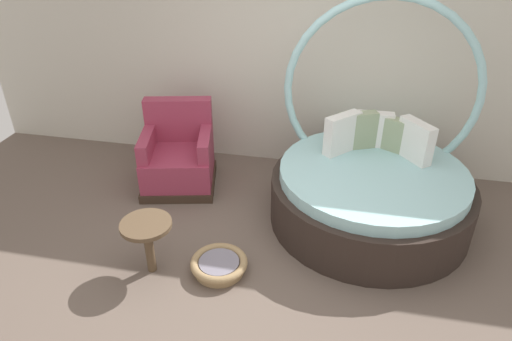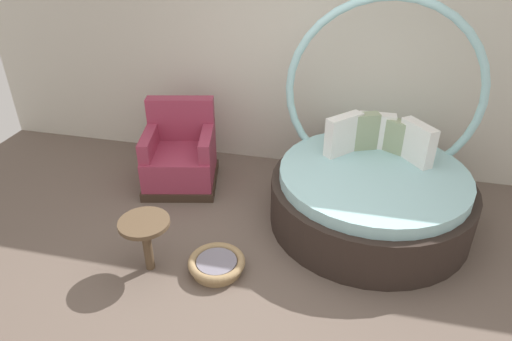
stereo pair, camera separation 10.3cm
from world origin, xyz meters
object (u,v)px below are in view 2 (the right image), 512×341
object	(u,v)px
red_armchair	(180,157)
pet_basket	(217,264)
side_table	(145,230)
round_daybed	(372,184)

from	to	relation	value
red_armchair	pet_basket	xyz separation A→B (m)	(0.85, -1.35, -0.26)
red_armchair	side_table	xyz separation A→B (m)	(0.25, -1.46, 0.10)
round_daybed	red_armchair	size ratio (longest dim) A/B	2.25
round_daybed	pet_basket	world-z (taller)	round_daybed
round_daybed	side_table	size ratio (longest dim) A/B	4.15
red_armchair	pet_basket	bearing A→B (deg)	-57.97
round_daybed	red_armchair	distance (m)	2.15
side_table	round_daybed	bearing A→B (deg)	33.12
pet_basket	side_table	size ratio (longest dim) A/B	0.98
round_daybed	side_table	bearing A→B (deg)	-146.88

